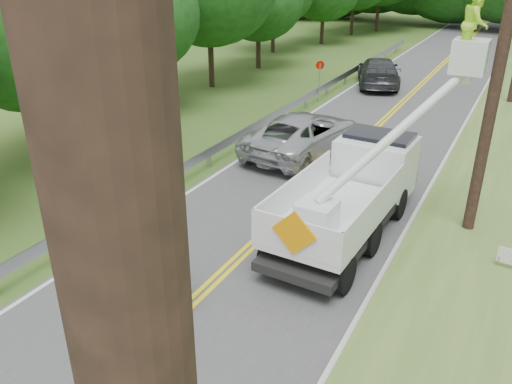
% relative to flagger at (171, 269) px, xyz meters
% --- Properties ---
extents(road, '(7.20, 96.00, 0.03)m').
position_rel_flagger_xyz_m(road, '(0.10, 11.58, -1.16)').
color(road, '#49494B').
rests_on(road, ground).
extents(guardrail, '(0.18, 48.00, 0.77)m').
position_rel_flagger_xyz_m(guardrail, '(-3.92, 12.49, -0.62)').
color(guardrail, '#A1A5AA').
rests_on(guardrail, ground).
extents(flagger, '(1.23, 0.61, 3.25)m').
position_rel_flagger_xyz_m(flagger, '(0.00, 0.00, 0.00)').
color(flagger, '#191E33').
rests_on(flagger, road).
extents(bucket_truck, '(3.94, 6.60, 6.44)m').
position_rel_flagger_xyz_m(bucket_truck, '(2.32, 5.95, 0.32)').
color(bucket_truck, black).
rests_on(bucket_truck, road).
extents(suv_silver, '(3.31, 6.08, 1.62)m').
position_rel_flagger_xyz_m(suv_silver, '(-1.50, 10.44, -0.34)').
color(suv_silver, silver).
rests_on(suv_silver, road).
extents(suv_darkgrey, '(3.95, 5.99, 1.61)m').
position_rel_flagger_xyz_m(suv_darkgrey, '(-2.16, 23.04, -0.35)').
color(suv_darkgrey, '#3B3D42').
rests_on(suv_darkgrey, road).
extents(stop_sign_permanent, '(0.40, 0.27, 2.16)m').
position_rel_flagger_xyz_m(stop_sign_permanent, '(-3.84, 17.92, 0.23)').
color(stop_sign_permanent, '#A1A5AA').
rests_on(stop_sign_permanent, ground).
extents(yard_sign, '(0.57, 0.10, 0.83)m').
position_rel_flagger_xyz_m(yard_sign, '(6.23, 4.85, -0.57)').
color(yard_sign, white).
rests_on(yard_sign, ground).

